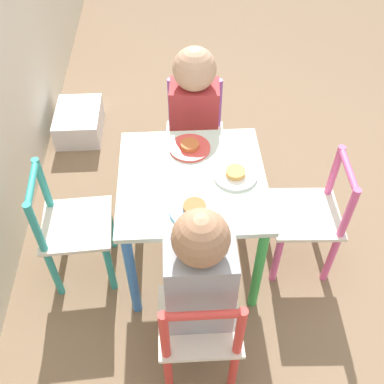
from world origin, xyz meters
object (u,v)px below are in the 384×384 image
object	(u,v)px
kids_table	(192,194)
chair_pink	(310,218)
plate_right	(190,147)
plate_left	(195,209)
plate_front	(235,174)
child_right	(194,114)
storage_bin	(79,122)
chair_purple	(194,141)
chair_red	(200,330)
chair_teal	(72,229)
child_left	(199,281)

from	to	relation	value
kids_table	chair_pink	world-z (taller)	chair_pink
plate_right	kids_table	bearing A→B (deg)	180.00
chair_pink	plate_left	distance (m)	0.53
plate_front	plate_right	bearing A→B (deg)	45.00
child_right	storage_bin	size ratio (longest dim) A/B	2.35
plate_front	storage_bin	bearing A→B (deg)	39.47
chair_purple	chair_red	bearing A→B (deg)	-87.80
plate_right	plate_left	bearing A→B (deg)	180.00
plate_front	chair_purple	bearing A→B (deg)	14.30
kids_table	chair_teal	xyz separation A→B (m)	(-0.03, 0.46, -0.14)
chair_teal	plate_right	bearing A→B (deg)	-72.03
chair_purple	child_left	xyz separation A→B (m)	(-0.86, 0.04, 0.19)
chair_red	storage_bin	world-z (taller)	chair_red
chair_teal	plate_front	distance (m)	0.66
chair_teal	plate_front	world-z (taller)	chair_teal
chair_red	plate_left	xyz separation A→B (m)	(0.31, -0.00, 0.23)
chair_purple	plate_left	world-z (taller)	chair_purple
chair_purple	chair_teal	distance (m)	0.69
chair_purple	plate_right	world-z (taller)	chair_purple
chair_teal	plate_right	distance (m)	0.55
kids_table	chair_teal	bearing A→B (deg)	93.29
chair_red	plate_front	size ratio (longest dim) A/B	3.46
chair_teal	child_left	bearing A→B (deg)	-132.34
chair_pink	plate_right	distance (m)	0.54
chair_teal	storage_bin	xyz separation A→B (m)	(0.91, 0.11, -0.20)
chair_purple	plate_right	bearing A→B (deg)	-92.17
child_right	kids_table	bearing A→B (deg)	-90.00
child_left	storage_bin	size ratio (longest dim) A/B	2.41
chair_teal	child_right	bearing A→B (deg)	-52.37
child_right	chair_purple	bearing A→B (deg)	90.00
kids_table	chair_red	world-z (taller)	chair_red
kids_table	plate_right	world-z (taller)	plate_right
child_left	plate_right	distance (m)	0.55
kids_table	chair_pink	distance (m)	0.48
chair_purple	plate_right	distance (m)	0.39
chair_red	plate_right	size ratio (longest dim) A/B	3.49
chair_purple	plate_left	bearing A→B (deg)	-88.90
chair_pink	chair_teal	size ratio (longest dim) A/B	1.00
child_left	plate_left	bearing A→B (deg)	-90.00
kids_table	plate_left	world-z (taller)	plate_left
kids_table	chair_red	distance (m)	0.48
chair_red	chair_pink	xyz separation A→B (m)	(0.44, -0.46, 0.00)
chair_teal	plate_left	xyz separation A→B (m)	(-0.13, -0.46, 0.23)
child_right	plate_right	size ratio (longest dim) A/B	4.90
kids_table	chair_teal	world-z (taller)	chair_teal
chair_pink	child_left	xyz separation A→B (m)	(-0.38, 0.46, 0.19)
chair_purple	child_left	distance (m)	0.88
plate_right	chair_purple	bearing A→B (deg)	-6.58
chair_red	chair_teal	distance (m)	0.63
kids_table	plate_front	size ratio (longest dim) A/B	3.36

